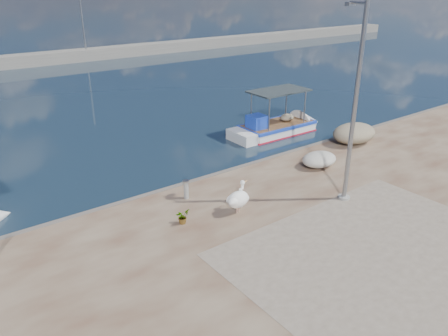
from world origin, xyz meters
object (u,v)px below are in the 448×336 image
(bollard_near, at_px, (186,189))
(lamp_post, at_px, (353,114))
(pelican, at_px, (238,199))
(boat_right, at_px, (276,129))

(bollard_near, bearing_deg, lamp_post, -36.95)
(pelican, distance_m, bollard_near, 2.20)
(pelican, distance_m, lamp_post, 4.98)
(boat_right, height_order, bollard_near, boat_right)
(boat_right, height_order, pelican, boat_right)
(boat_right, distance_m, bollard_near, 10.20)
(boat_right, relative_size, lamp_post, 0.87)
(lamp_post, height_order, bollard_near, lamp_post)
(boat_right, xyz_separation_m, bollard_near, (-9.03, -4.70, 0.67))
(pelican, xyz_separation_m, lamp_post, (3.84, -1.54, 2.77))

